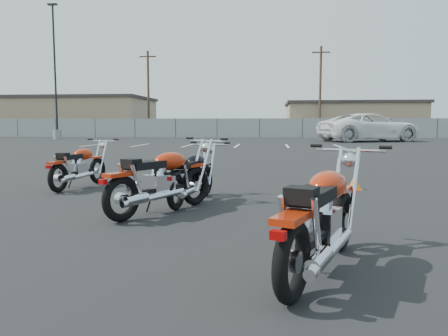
# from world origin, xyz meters

# --- Properties ---
(ground) EXTENTS (120.00, 120.00, 0.00)m
(ground) POSITION_xyz_m (0.00, 0.00, 0.00)
(ground) COLOR black
(ground) RESTS_ON ground
(motorcycle_front_red) EXTENTS (0.81, 2.04, 1.00)m
(motorcycle_front_red) POSITION_xyz_m (-3.07, 2.54, 0.46)
(motorcycle_front_red) COLOR black
(motorcycle_front_red) RESTS_ON ground
(motorcycle_second_black) EXTENTS (0.84, 2.04, 1.00)m
(motorcycle_second_black) POSITION_xyz_m (-0.39, 1.07, 0.46)
(motorcycle_second_black) COLOR black
(motorcycle_second_black) RESTS_ON ground
(motorcycle_third_red) EXTENTS (1.56, 2.15, 1.12)m
(motorcycle_third_red) POSITION_xyz_m (-0.70, 0.17, 0.51)
(motorcycle_third_red) COLOR black
(motorcycle_third_red) RESTS_ON ground
(motorcycle_rear_red) EXTENTS (1.31, 2.24, 1.12)m
(motorcycle_rear_red) POSITION_xyz_m (1.39, -2.29, 0.51)
(motorcycle_rear_red) COLOR black
(motorcycle_rear_red) RESTS_ON ground
(training_cone_near) EXTENTS (0.27, 0.27, 0.33)m
(training_cone_near) POSITION_xyz_m (2.66, 2.85, 0.16)
(training_cone_near) COLOR orange
(training_cone_near) RESTS_ON ground
(light_pole_west) EXTENTS (0.80, 0.70, 11.29)m
(light_pole_west) POSITION_xyz_m (-17.18, 29.68, 3.02)
(light_pole_west) COLOR gray
(light_pole_west) RESTS_ON ground
(chainlink_fence) EXTENTS (80.06, 0.06, 1.80)m
(chainlink_fence) POSITION_xyz_m (-0.00, 35.00, 0.90)
(chainlink_fence) COLOR gray
(chainlink_fence) RESTS_ON ground
(tan_building_west) EXTENTS (18.40, 10.40, 4.30)m
(tan_building_west) POSITION_xyz_m (-22.00, 42.00, 2.16)
(tan_building_west) COLOR tan
(tan_building_west) RESTS_ON ground
(tan_building_east) EXTENTS (14.40, 9.40, 3.70)m
(tan_building_east) POSITION_xyz_m (10.00, 44.00, 1.86)
(tan_building_east) COLOR tan
(tan_building_east) RESTS_ON ground
(utility_pole_b) EXTENTS (1.80, 0.24, 9.00)m
(utility_pole_b) POSITION_xyz_m (-12.00, 40.00, 4.69)
(utility_pole_b) COLOR #402A1D
(utility_pole_b) RESTS_ON ground
(utility_pole_c) EXTENTS (1.80, 0.24, 9.00)m
(utility_pole_c) POSITION_xyz_m (6.00, 39.00, 4.69)
(utility_pole_c) COLOR #402A1D
(utility_pole_c) RESTS_ON ground
(parking_line_stripes) EXTENTS (15.12, 4.00, 0.01)m
(parking_line_stripes) POSITION_xyz_m (-2.50, 20.00, 0.00)
(parking_line_stripes) COLOR silver
(parking_line_stripes) RESTS_ON ground
(white_van) EXTENTS (6.28, 9.32, 3.29)m
(white_van) POSITION_xyz_m (8.33, 27.25, 1.64)
(white_van) COLOR white
(white_van) RESTS_ON ground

